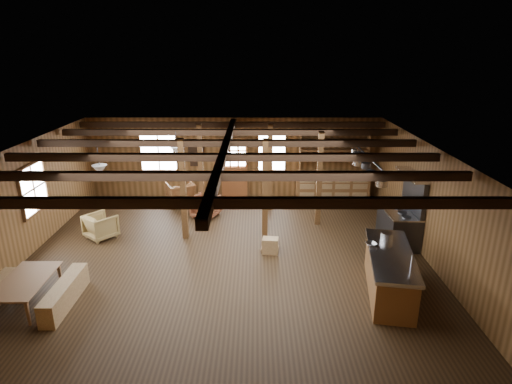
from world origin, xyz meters
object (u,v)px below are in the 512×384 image
(kitchen_island, at_px, (389,273))
(dining_table, at_px, (29,292))
(commercial_range, at_px, (401,221))
(armchair_b, at_px, (206,206))
(armchair_c, at_px, (101,226))
(armchair_a, at_px, (181,194))

(kitchen_island, distance_m, dining_table, 7.52)
(commercial_range, relative_size, dining_table, 1.20)
(commercial_range, height_order, armchair_b, commercial_range)
(armchair_b, xyz_separation_m, armchair_c, (-2.73, -1.58, 0.00))
(kitchen_island, xyz_separation_m, commercial_range, (1.05, 2.55, 0.15))
(commercial_range, bearing_deg, armchair_c, 178.06)
(armchair_c, bearing_deg, armchair_a, -83.66)
(dining_table, relative_size, armchair_a, 1.85)
(kitchen_island, distance_m, armchair_a, 7.64)
(armchair_a, relative_size, armchair_b, 1.15)
(armchair_b, height_order, armchair_c, same)
(armchair_a, height_order, armchair_c, armchair_a)
(armchair_b, bearing_deg, dining_table, 79.42)
(kitchen_island, bearing_deg, dining_table, -166.97)
(commercial_range, bearing_deg, kitchen_island, -112.34)
(commercial_range, distance_m, dining_table, 9.06)
(dining_table, bearing_deg, armchair_c, -7.22)
(armchair_b, bearing_deg, commercial_range, -176.90)
(kitchen_island, relative_size, dining_table, 1.62)
(armchair_b, bearing_deg, kitchen_island, 156.91)
(dining_table, xyz_separation_m, armchair_b, (3.09, 4.85, 0.06))
(dining_table, distance_m, armchair_c, 3.29)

